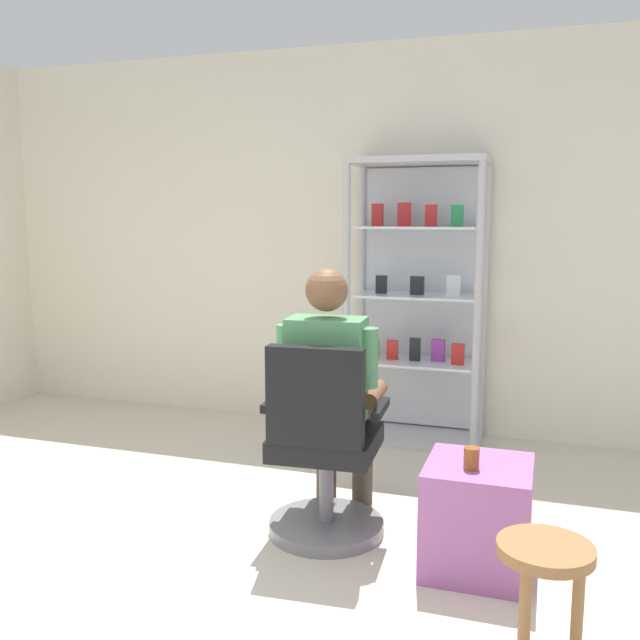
{
  "coord_description": "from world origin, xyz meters",
  "views": [
    {
      "loc": [
        1.24,
        -1.9,
        1.54
      ],
      "look_at": [
        0.13,
        1.47,
        1.0
      ],
      "focal_mm": 39.31,
      "sensor_mm": 36.0,
      "label": 1
    }
  ],
  "objects_px": {
    "storage_crate": "(477,517)",
    "tea_glass": "(471,458)",
    "office_chair": "(324,459)",
    "wooden_stool": "(544,572)",
    "seated_shopkeeper": "(332,385)",
    "display_cabinet_main": "(418,300)"
  },
  "relations": [
    {
      "from": "seated_shopkeeper",
      "to": "tea_glass",
      "type": "relative_size",
      "value": 13.78
    },
    {
      "from": "display_cabinet_main",
      "to": "seated_shopkeeper",
      "type": "relative_size",
      "value": 1.47
    },
    {
      "from": "seated_shopkeeper",
      "to": "tea_glass",
      "type": "xyz_separation_m",
      "value": [
        0.71,
        -0.31,
        -0.19
      ]
    },
    {
      "from": "office_chair",
      "to": "seated_shopkeeper",
      "type": "bearing_deg",
      "value": 93.67
    },
    {
      "from": "tea_glass",
      "to": "wooden_stool",
      "type": "distance_m",
      "value": 0.67
    },
    {
      "from": "office_chair",
      "to": "wooden_stool",
      "type": "relative_size",
      "value": 2.08
    },
    {
      "from": "seated_shopkeeper",
      "to": "wooden_stool",
      "type": "relative_size",
      "value": 2.8
    },
    {
      "from": "seated_shopkeeper",
      "to": "tea_glass",
      "type": "height_order",
      "value": "seated_shopkeeper"
    },
    {
      "from": "display_cabinet_main",
      "to": "seated_shopkeeper",
      "type": "bearing_deg",
      "value": -95.62
    },
    {
      "from": "storage_crate",
      "to": "tea_glass",
      "type": "height_order",
      "value": "tea_glass"
    },
    {
      "from": "display_cabinet_main",
      "to": "office_chair",
      "type": "bearing_deg",
      "value": -94.71
    },
    {
      "from": "office_chair",
      "to": "wooden_stool",
      "type": "xyz_separation_m",
      "value": [
        1.01,
        -0.72,
        -0.03
      ]
    },
    {
      "from": "tea_glass",
      "to": "storage_crate",
      "type": "bearing_deg",
      "value": 69.11
    },
    {
      "from": "office_chair",
      "to": "wooden_stool",
      "type": "bearing_deg",
      "value": -35.78
    },
    {
      "from": "display_cabinet_main",
      "to": "tea_glass",
      "type": "height_order",
      "value": "display_cabinet_main"
    },
    {
      "from": "tea_glass",
      "to": "wooden_stool",
      "type": "relative_size",
      "value": 0.2
    },
    {
      "from": "storage_crate",
      "to": "wooden_stool",
      "type": "relative_size",
      "value": 1.04
    },
    {
      "from": "office_chair",
      "to": "tea_glass",
      "type": "height_order",
      "value": "office_chair"
    },
    {
      "from": "storage_crate",
      "to": "wooden_stool",
      "type": "xyz_separation_m",
      "value": [
        0.28,
        -0.65,
        0.13
      ]
    },
    {
      "from": "tea_glass",
      "to": "display_cabinet_main",
      "type": "bearing_deg",
      "value": 107.47
    },
    {
      "from": "wooden_stool",
      "to": "display_cabinet_main",
      "type": "bearing_deg",
      "value": 110.14
    },
    {
      "from": "office_chair",
      "to": "tea_glass",
      "type": "distance_m",
      "value": 0.73
    }
  ]
}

